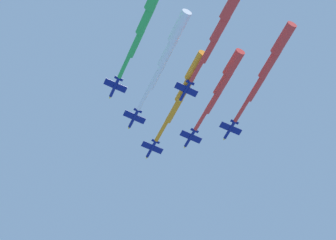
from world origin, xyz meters
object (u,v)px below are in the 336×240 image
(jet_port_inner, at_px, (168,52))
(jet_port_mid, at_px, (145,20))
(jet_starboard_mid, at_px, (269,64))
(jet_port_outer, at_px, (219,29))
(jet_starboard_inner, at_px, (222,84))
(jet_lead, at_px, (184,89))

(jet_port_inner, bearing_deg, jet_port_mid, 66.53)
(jet_port_mid, distance_m, jet_starboard_mid, 45.97)
(jet_port_inner, xyz_separation_m, jet_port_outer, (-18.42, 7.88, -3.09))
(jet_port_mid, distance_m, jet_port_outer, 24.91)
(jet_port_mid, bearing_deg, jet_starboard_inner, -128.63)
(jet_port_inner, xyz_separation_m, jet_port_mid, (5.74, 13.23, -0.25))
(jet_lead, bearing_deg, jet_port_inner, 76.47)
(jet_port_inner, xyz_separation_m, jet_starboard_mid, (-34.40, -9.15, -1.15))
(jet_starboard_inner, distance_m, jet_port_mid, 37.13)
(jet_starboard_inner, xyz_separation_m, jet_starboard_mid, (-16.96, 6.62, -1.13))
(jet_port_outer, bearing_deg, jet_starboard_inner, -87.62)
(jet_starboard_mid, xyz_separation_m, jet_port_outer, (15.98, 17.03, -1.93))
(jet_lead, distance_m, jet_starboard_mid, 31.32)
(jet_starboard_inner, bearing_deg, jet_port_mid, 51.37)
(jet_starboard_inner, relative_size, jet_starboard_mid, 0.87)
(jet_starboard_mid, distance_m, jet_port_outer, 23.43)
(jet_starboard_mid, bearing_deg, jet_port_outer, 46.83)
(jet_starboard_inner, xyz_separation_m, jet_port_mid, (23.18, 29.00, -0.23))
(jet_port_inner, xyz_separation_m, jet_starboard_inner, (-17.44, -15.77, -0.02))
(jet_port_inner, relative_size, jet_port_outer, 1.13)
(jet_lead, xyz_separation_m, jet_port_inner, (3.80, 15.78, 0.46))
(jet_lead, distance_m, jet_port_outer, 27.93)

